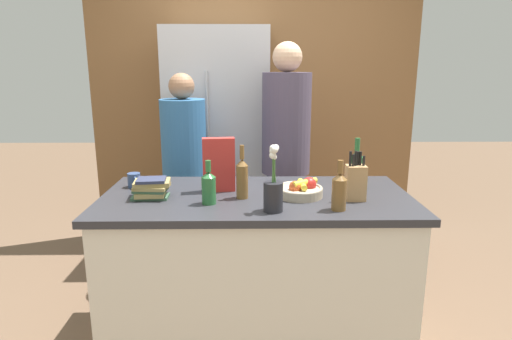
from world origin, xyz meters
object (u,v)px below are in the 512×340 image
at_px(person_at_sink, 185,169).
at_px(coffee_mug, 134,180).
at_px(bottle_oil, 242,178).
at_px(refrigerator, 219,145).
at_px(knife_block, 356,182).
at_px(book_stack, 151,188).
at_px(bottle_vinegar, 356,168).
at_px(bottle_wine, 339,191).
at_px(flower_vase, 273,191).
at_px(cereal_box, 219,165).
at_px(person_in_blue, 286,153).
at_px(bottle_water, 209,187).
at_px(fruit_bowl, 300,190).

bearing_deg(person_at_sink, coffee_mug, -111.13).
height_order(coffee_mug, bottle_oil, bottle_oil).
bearing_deg(person_at_sink, refrigerator, 67.01).
xyz_separation_m(knife_block, bottle_oil, (-0.61, 0.04, 0.01)).
relative_size(refrigerator, book_stack, 8.99).
bearing_deg(bottle_vinegar, book_stack, -170.36).
distance_m(coffee_mug, book_stack, 0.27).
xyz_separation_m(knife_block, bottle_wine, (-0.12, -0.17, -0.00)).
xyz_separation_m(refrigerator, coffee_mug, (-0.43, -1.13, -0.01)).
distance_m(flower_vase, book_stack, 0.70).
bearing_deg(knife_block, flower_vase, -158.14).
height_order(knife_block, cereal_box, cereal_box).
bearing_deg(book_stack, person_in_blue, 44.39).
height_order(flower_vase, book_stack, flower_vase).
distance_m(bottle_vinegar, bottle_water, 0.90).
xyz_separation_m(coffee_mug, person_at_sink, (0.21, 0.59, -0.07)).
relative_size(fruit_bowl, person_in_blue, 0.15).
bearing_deg(person_at_sink, person_in_blue, -2.54).
xyz_separation_m(refrigerator, flower_vase, (0.38, -1.58, 0.06)).
bearing_deg(person_at_sink, bottle_water, -74.94).
relative_size(coffee_mug, person_in_blue, 0.06).
bearing_deg(book_stack, fruit_bowl, 1.47).
distance_m(bottle_vinegar, person_in_blue, 0.70).
xyz_separation_m(fruit_bowl, bottle_oil, (-0.32, -0.03, 0.08)).
distance_m(fruit_bowl, book_stack, 0.83).
relative_size(bottle_vinegar, bottle_water, 1.28).
distance_m(flower_vase, person_in_blue, 1.03).
distance_m(bottle_wine, person_at_sink, 1.39).
distance_m(refrigerator, coffee_mug, 1.21).
height_order(knife_block, person_at_sink, person_at_sink).
height_order(knife_block, coffee_mug, knife_block).
bearing_deg(fruit_bowl, refrigerator, 112.35).
xyz_separation_m(bottle_wine, person_in_blue, (-0.19, 1.01, -0.00)).
distance_m(bottle_oil, person_in_blue, 0.85).
bearing_deg(coffee_mug, bottle_vinegar, -0.79).
height_order(fruit_bowl, bottle_water, bottle_water).
height_order(flower_vase, person_at_sink, person_at_sink).
height_order(fruit_bowl, cereal_box, cereal_box).
bearing_deg(cereal_box, fruit_bowl, -13.84).
height_order(fruit_bowl, person_at_sink, person_at_sink).
height_order(knife_block, bottle_wine, knife_block).
bearing_deg(flower_vase, coffee_mug, 151.08).
height_order(flower_vase, coffee_mug, flower_vase).
bearing_deg(fruit_bowl, bottle_water, -165.85).
bearing_deg(fruit_bowl, bottle_oil, -174.88).
distance_m(book_stack, bottle_water, 0.35).
distance_m(cereal_box, bottle_oil, 0.20).
xyz_separation_m(book_stack, bottle_oil, (0.50, -0.01, 0.06)).
distance_m(refrigerator, fruit_bowl, 1.44).
distance_m(coffee_mug, bottle_vinegar, 1.33).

